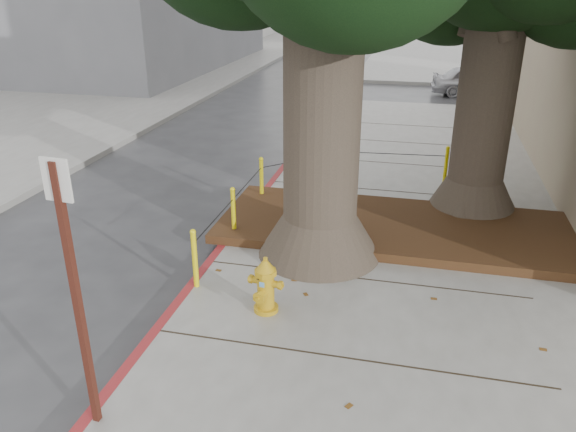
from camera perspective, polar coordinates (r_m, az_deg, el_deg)
name	(u,v)px	position (r m, az deg, el deg)	size (l,w,h in m)	color
ground	(303,361)	(7.30, 1.53, -14.54)	(140.00, 140.00, 0.00)	#28282B
sidewalk_far	(511,57)	(36.25, 21.75, 14.73)	(16.00, 20.00, 0.15)	slate
curb_red	(220,252)	(9.78, -6.92, -3.63)	(0.14, 26.00, 0.16)	maroon
planter_bed	(395,227)	(10.45, 10.86, -1.13)	(6.40, 2.60, 0.16)	black
bollard_ring	(307,188)	(10.91, 1.90, 2.82)	(3.79, 5.39, 0.95)	yellow
fire_hydrant	(265,285)	(7.77, -2.30, -7.05)	(0.44, 0.41, 0.83)	gold
signpost	(75,285)	(5.70, -20.86, -6.57)	(0.29, 0.07, 2.89)	#471911
car_silver	(476,81)	(24.23, 18.55, 12.88)	(1.38, 3.44, 1.17)	#B2B2B7
car_dark	(175,64)	(27.48, -11.37, 14.90)	(1.90, 4.66, 1.35)	black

